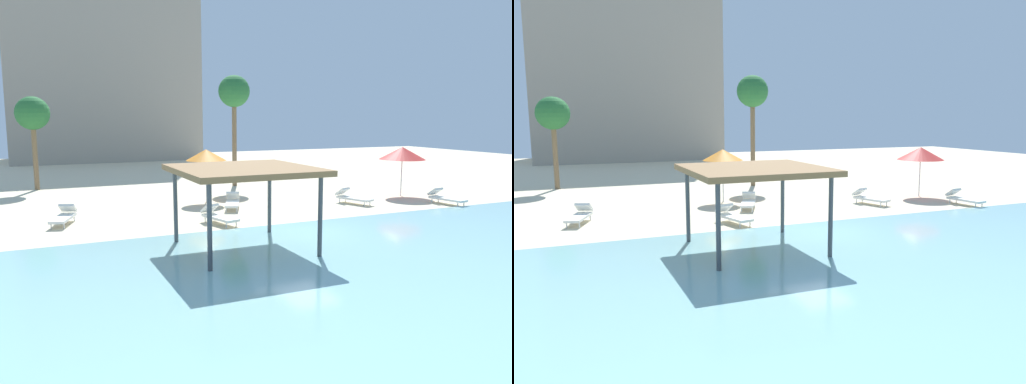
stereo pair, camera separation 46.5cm
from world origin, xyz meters
TOP-DOWN VIEW (x-y plane):
  - ground_plane at (0.00, 0.00)m, footprint 80.00×80.00m
  - lagoon_water at (0.00, -5.25)m, footprint 44.00×13.50m
  - shade_pavilion at (-2.72, -1.28)m, footprint 4.20×4.20m
  - beach_umbrella_orange_1 at (-0.89, 7.86)m, footprint 2.01×2.01m
  - beach_umbrella_red_3 at (9.24, 5.34)m, footprint 2.43×2.43m
  - lounge_chair_0 at (9.50, 2.44)m, footprint 0.89×1.97m
  - lounge_chair_1 at (-7.74, 5.20)m, footprint 1.18×1.99m
  - lounge_chair_2 at (-2.14, 2.76)m, footprint 1.09×1.99m
  - lounge_chair_3 at (5.42, 4.40)m, footprint 1.20×1.99m
  - lounge_chair_4 at (-0.42, 5.53)m, footprint 1.33×1.97m
  - palm_tree_0 at (2.52, 12.60)m, footprint 1.90×1.90m
  - palm_tree_1 at (-8.59, 15.72)m, footprint 1.90×1.90m
  - hotel_block_0 at (-1.99, 36.24)m, footprint 17.20×10.21m

SIDE VIEW (x-z plane):
  - ground_plane at x=0.00m, z-range 0.00..0.00m
  - lagoon_water at x=0.00m, z-range 0.00..0.04m
  - lounge_chair_0 at x=9.50m, z-range -0.04..0.70m
  - lounge_chair_1 at x=-7.74m, z-range -0.04..0.70m
  - lounge_chair_2 at x=-2.14m, z-range -0.04..0.70m
  - lounge_chair_3 at x=5.42m, z-range -0.04..0.70m
  - lounge_chair_4 at x=-0.42m, z-range -0.04..0.70m
  - beach_umbrella_red_3 at x=9.24m, z-range 0.98..3.60m
  - beach_umbrella_orange_1 at x=-0.89m, z-range 1.03..3.65m
  - shade_pavilion at x=-2.72m, z-range 1.17..3.84m
  - palm_tree_1 at x=-8.59m, z-range 1.62..6.98m
  - palm_tree_0 at x=2.52m, z-range 2.21..8.87m
  - hotel_block_0 at x=-1.99m, z-range 0.00..19.56m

